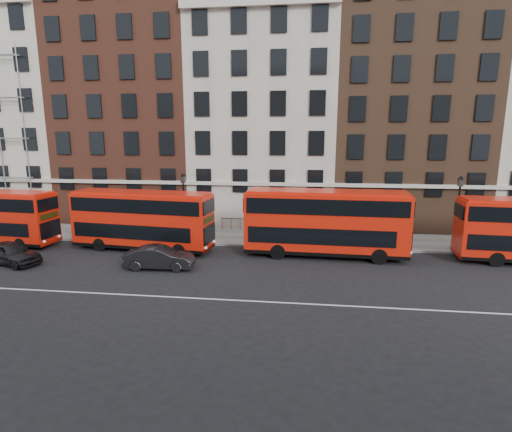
# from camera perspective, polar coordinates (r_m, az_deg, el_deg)

# --- Properties ---
(ground) EXTENTS (120.00, 120.00, 0.00)m
(ground) POSITION_cam_1_polar(r_m,az_deg,el_deg) (22.84, -3.48, -9.87)
(ground) COLOR black
(ground) RESTS_ON ground
(pavement) EXTENTS (80.00, 5.00, 0.15)m
(pavement) POSITION_cam_1_polar(r_m,az_deg,el_deg) (32.70, -0.13, -3.07)
(pavement) COLOR gray
(pavement) RESTS_ON ground
(kerb) EXTENTS (80.00, 0.30, 0.16)m
(kerb) POSITION_cam_1_polar(r_m,az_deg,el_deg) (30.30, -0.72, -4.25)
(kerb) COLOR gray
(kerb) RESTS_ON ground
(road_centre_line) EXTENTS (70.00, 0.12, 0.01)m
(road_centre_line) POSITION_cam_1_polar(r_m,az_deg,el_deg) (21.02, -4.50, -11.83)
(road_centre_line) COLOR white
(road_centre_line) RESTS_ON ground
(building_terrace) EXTENTS (64.00, 11.95, 22.00)m
(building_terrace) POSITION_cam_1_polar(r_m,az_deg,el_deg) (39.04, 0.81, 14.36)
(building_terrace) COLOR #BCB5A3
(building_terrace) RESTS_ON ground
(bus_b) EXTENTS (10.50, 3.63, 4.32)m
(bus_b) POSITION_cam_1_polar(r_m,az_deg,el_deg) (30.14, -15.98, -0.41)
(bus_b) COLOR red
(bus_b) RESTS_ON ground
(bus_c) EXTENTS (11.09, 3.08, 4.62)m
(bus_c) POSITION_cam_1_polar(r_m,az_deg,el_deg) (27.77, 9.79, -0.79)
(bus_c) COLOR red
(bus_c) RESTS_ON ground
(car_rear) EXTENTS (4.66, 2.95, 1.48)m
(car_rear) POSITION_cam_1_polar(r_m,az_deg,el_deg) (30.73, -31.63, -4.51)
(car_rear) COLOR black
(car_rear) RESTS_ON ground
(car_front) EXTENTS (4.42, 1.76, 1.43)m
(car_front) POSITION_cam_1_polar(r_m,az_deg,el_deg) (26.04, -13.64, -5.80)
(car_front) COLOR black
(car_front) RESTS_ON ground
(lamp_post_left) EXTENTS (0.44, 0.44, 5.33)m
(lamp_post_left) POSITION_cam_1_polar(r_m,az_deg,el_deg) (31.21, -10.25, 1.68)
(lamp_post_left) COLOR black
(lamp_post_left) RESTS_ON pavement
(lamp_post_right) EXTENTS (0.44, 0.44, 5.33)m
(lamp_post_right) POSITION_cam_1_polar(r_m,az_deg,el_deg) (32.25, 26.88, 0.92)
(lamp_post_right) COLOR black
(lamp_post_right) RESTS_ON pavement
(iron_railings) EXTENTS (6.60, 0.06, 1.00)m
(iron_railings) POSITION_cam_1_polar(r_m,az_deg,el_deg) (34.68, 0.33, -1.24)
(iron_railings) COLOR black
(iron_railings) RESTS_ON pavement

